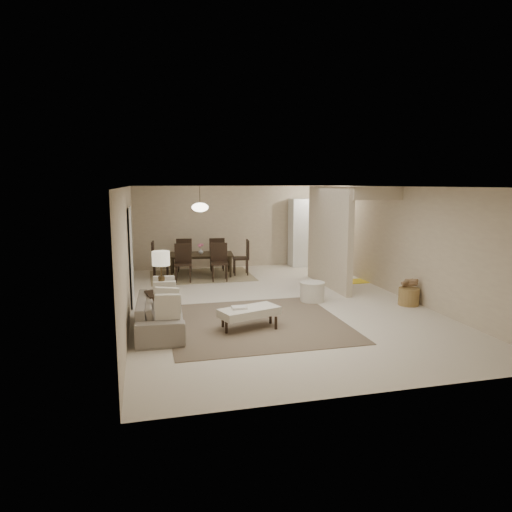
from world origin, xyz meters
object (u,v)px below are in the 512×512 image
object	(u,v)px
round_pouf	(312,292)
dining_table	(201,265)
wicker_basket	(409,297)
pantry_cabinet	(309,232)
ottoman_bench	(249,312)
sofa	(160,314)
side_table	(163,308)

from	to	relation	value
round_pouf	dining_table	size ratio (longest dim) A/B	0.31
round_pouf	wicker_basket	world-z (taller)	round_pouf
pantry_cabinet	ottoman_bench	xyz separation A→B (m)	(-3.27, -5.80, -0.74)
sofa	ottoman_bench	distance (m)	1.56
side_table	wicker_basket	world-z (taller)	side_table
ottoman_bench	side_table	size ratio (longest dim) A/B	1.94
sofa	round_pouf	distance (m)	3.54
side_table	wicker_basket	size ratio (longest dim) A/B	1.39
side_table	dining_table	size ratio (longest dim) A/B	0.34
ottoman_bench	dining_table	bearing A→B (deg)	74.45
dining_table	ottoman_bench	bearing A→B (deg)	-80.83
sofa	ottoman_bench	size ratio (longest dim) A/B	1.72
pantry_cabinet	wicker_basket	xyz separation A→B (m)	(0.40, -5.04, -0.87)
sofa	wicker_basket	world-z (taller)	sofa
pantry_cabinet	dining_table	xyz separation A→B (m)	(-3.51, -0.86, -0.74)
wicker_basket	round_pouf	bearing A→B (deg)	157.14
round_pouf	wicker_basket	xyz separation A→B (m)	(1.88, -0.79, -0.03)
pantry_cabinet	sofa	bearing A→B (deg)	-131.12
sofa	dining_table	bearing A→B (deg)	-13.09
pantry_cabinet	side_table	distance (m)	7.05
round_pouf	wicker_basket	size ratio (longest dim) A/B	1.27
sofa	wicker_basket	xyz separation A→B (m)	(5.20, 0.45, -0.11)
wicker_basket	dining_table	size ratio (longest dim) A/B	0.24
side_table	sofa	bearing A→B (deg)	-98.45
sofa	side_table	size ratio (longest dim) A/B	3.34
pantry_cabinet	sofa	size ratio (longest dim) A/B	1.05
ottoman_bench	wicker_basket	bearing A→B (deg)	-6.71
wicker_basket	dining_table	bearing A→B (deg)	133.03
side_table	dining_table	bearing A→B (deg)	73.86
pantry_cabinet	side_table	size ratio (longest dim) A/B	3.49
round_pouf	wicker_basket	distance (m)	2.05
side_table	wicker_basket	xyz separation A→B (m)	(5.15, 0.12, -0.12)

